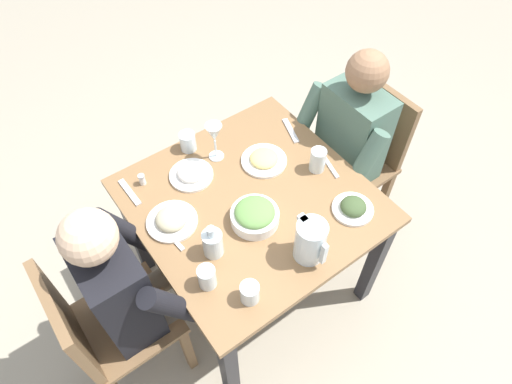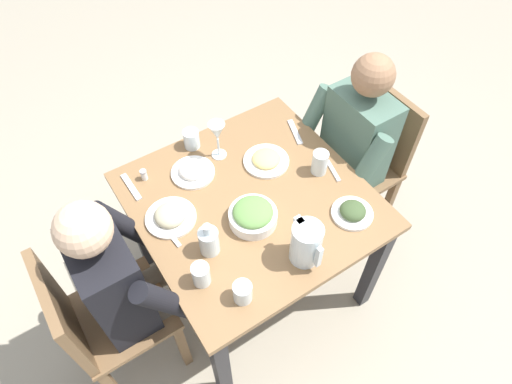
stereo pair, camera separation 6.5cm
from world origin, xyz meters
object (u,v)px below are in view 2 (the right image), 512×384
(dining_table, at_px, (251,214))
(water_glass_near_left, at_px, (320,163))
(water_glass_far_right, at_px, (243,292))
(oil_carafe, at_px, (209,242))
(water_glass_center, at_px, (191,139))
(salt_shaker, at_px, (144,175))
(plate_yoghurt, at_px, (193,171))
(chair_near, at_px, (100,320))
(salad_bowl, at_px, (253,215))
(diner_far, at_px, (341,154))
(plate_beans, at_px, (170,216))
(plate_fries, at_px, (266,160))
(diner_near, at_px, (138,278))
(water_glass_by_pitcher, at_px, (201,275))
(wine_glass, at_px, (217,133))
(chair_far, at_px, (366,157))
(plate_dolmas, at_px, (353,212))
(water_pitcher, at_px, (306,243))

(dining_table, bearing_deg, water_glass_near_left, 83.86)
(water_glass_far_right, height_order, oil_carafe, oil_carafe)
(water_glass_center, distance_m, salt_shaker, 0.28)
(plate_yoghurt, bearing_deg, water_glass_center, 152.65)
(plate_yoghurt, bearing_deg, water_glass_far_right, -11.79)
(chair_near, bearing_deg, salad_bowl, 84.42)
(diner_far, distance_m, water_glass_near_left, 0.28)
(chair_near, relative_size, water_glass_center, 9.76)
(plate_beans, xyz_separation_m, plate_fries, (-0.04, 0.51, -0.00))
(diner_near, height_order, water_glass_near_left, diner_near)
(water_glass_near_left, bearing_deg, water_glass_far_right, -61.57)
(water_glass_by_pitcher, relative_size, wine_glass, 0.51)
(plate_beans, bearing_deg, chair_far, 87.57)
(oil_carafe, bearing_deg, chair_near, -100.59)
(plate_fries, relative_size, salt_shaker, 3.91)
(salad_bowl, bearing_deg, dining_table, 151.45)
(plate_yoghurt, distance_m, plate_beans, 0.26)
(water_glass_center, xyz_separation_m, water_glass_far_right, (0.79, -0.21, -0.00))
(water_glass_by_pitcher, bearing_deg, chair_near, -115.97)
(water_glass_near_left, bearing_deg, chair_near, -90.16)
(dining_table, height_order, plate_dolmas, plate_dolmas)
(chair_far, relative_size, plate_yoghurt, 4.53)
(plate_yoghurt, xyz_separation_m, salt_shaker, (-0.09, -0.19, 0.01))
(chair_near, height_order, salad_bowl, chair_near)
(plate_fries, bearing_deg, salad_bowl, -43.50)
(chair_near, distance_m, plate_dolmas, 1.14)
(diner_far, height_order, water_glass_center, diner_far)
(plate_dolmas, height_order, salt_shaker, plate_dolmas)
(chair_far, bearing_deg, water_glass_by_pitcher, -76.37)
(water_pitcher, distance_m, oil_carafe, 0.37)
(dining_table, relative_size, salt_shaker, 17.89)
(wine_glass, bearing_deg, oil_carafe, -34.32)
(salt_shaker, bearing_deg, plate_dolmas, 44.55)
(water_glass_near_left, bearing_deg, oil_carafe, -81.75)
(plate_beans, height_order, water_glass_far_right, water_glass_far_right)
(plate_fries, bearing_deg, water_glass_far_right, -41.34)
(water_pitcher, xyz_separation_m, plate_yoghurt, (-0.62, -0.16, -0.08))
(chair_near, bearing_deg, plate_yoghurt, 115.31)
(plate_beans, bearing_deg, chair_near, -73.56)
(plate_yoghurt, bearing_deg, chair_far, 76.66)
(diner_near, distance_m, plate_yoghurt, 0.53)
(water_glass_near_left, height_order, salt_shaker, water_glass_near_left)
(dining_table, distance_m, water_glass_near_left, 0.38)
(chair_near, bearing_deg, chair_far, 92.98)
(plate_dolmas, bearing_deg, water_glass_far_right, -83.58)
(chair_near, height_order, plate_yoghurt, chair_near)
(salad_bowl, bearing_deg, oil_carafe, -84.04)
(salad_bowl, bearing_deg, plate_beans, -124.94)
(salt_shaker, bearing_deg, water_glass_by_pitcher, -2.94)
(water_glass_near_left, bearing_deg, dining_table, -96.14)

